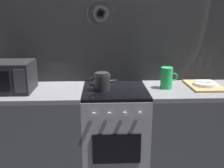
% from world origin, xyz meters
% --- Properties ---
extents(back_wall, '(3.60, 0.05, 2.40)m').
position_xyz_m(back_wall, '(0.00, 0.32, 1.20)').
color(back_wall, gray).
rests_on(back_wall, ground_plane).
extents(counter_left, '(1.20, 0.60, 0.90)m').
position_xyz_m(counter_left, '(-0.90, 0.00, 0.45)').
color(counter_left, '#515459').
rests_on(counter_left, ground_plane).
extents(stove_unit, '(0.60, 0.63, 0.90)m').
position_xyz_m(stove_unit, '(-0.00, -0.00, 0.45)').
color(stove_unit, '#9E9EA3').
rests_on(stove_unit, ground_plane).
extents(counter_right, '(1.20, 0.60, 0.90)m').
position_xyz_m(counter_right, '(0.90, 0.00, 0.45)').
color(counter_right, '#515459').
rests_on(counter_right, ground_plane).
extents(microwave, '(0.46, 0.35, 0.27)m').
position_xyz_m(microwave, '(-0.97, -0.02, 1.04)').
color(microwave, black).
rests_on(microwave, counter_left).
extents(kettle, '(0.28, 0.15, 0.17)m').
position_xyz_m(kettle, '(-0.12, -0.03, 0.98)').
color(kettle, '#262628').
rests_on(kettle, stove_unit).
extents(pitcher, '(0.16, 0.11, 0.20)m').
position_xyz_m(pitcher, '(0.48, 0.01, 1.00)').
color(pitcher, green).
rests_on(pitcher, counter_right).
extents(dish_pile, '(0.30, 0.40, 0.06)m').
position_xyz_m(dish_pile, '(0.86, 0.04, 0.92)').
color(dish_pile, tan).
rests_on(dish_pile, counter_right).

